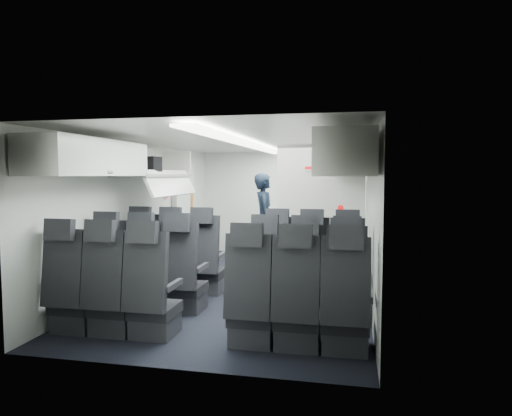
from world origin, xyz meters
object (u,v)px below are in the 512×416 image
at_px(seat_row_mid, 225,282).
at_px(boarding_door, 184,213).
at_px(seat_row_front, 242,267).
at_px(carry_on_bag, 147,164).
at_px(galley_unit, 325,210).
at_px(seat_row_rear, 200,302).
at_px(flight_attendant, 264,218).

relative_size(seat_row_mid, boarding_door, 1.79).
height_order(seat_row_front, boarding_door, boarding_door).
relative_size(seat_row_front, carry_on_bag, 9.42).
xyz_separation_m(galley_unit, carry_on_bag, (-2.33, -3.28, 0.87)).
bearing_deg(seat_row_rear, boarding_door, 112.87).
bearing_deg(seat_row_front, boarding_door, 128.16).
xyz_separation_m(seat_row_front, seat_row_rear, (0.00, -1.80, 0.00)).
height_order(seat_row_rear, galley_unit, galley_unit).
distance_m(seat_row_mid, carry_on_bag, 2.16).
height_order(seat_row_front, galley_unit, galley_unit).
distance_m(seat_row_mid, seat_row_rear, 0.90).
bearing_deg(seat_row_mid, carry_on_bag, 147.55).
distance_m(galley_unit, carry_on_bag, 4.11).
distance_m(seat_row_rear, boarding_door, 4.25).
relative_size(seat_row_rear, galley_unit, 1.75).
height_order(seat_row_mid, boarding_door, boarding_door).
xyz_separation_m(seat_row_rear, flight_attendant, (-0.13, 4.15, 0.44)).
height_order(seat_row_front, carry_on_bag, carry_on_bag).
distance_m(seat_row_rear, flight_attendant, 4.17).
height_order(seat_row_front, seat_row_rear, same).
bearing_deg(boarding_door, carry_on_bag, -83.00).
distance_m(seat_row_front, flight_attendant, 2.39).
distance_m(seat_row_mid, galley_unit, 4.30).
bearing_deg(carry_on_bag, galley_unit, 60.57).
distance_m(seat_row_front, seat_row_mid, 0.90).
xyz_separation_m(boarding_door, flight_attendant, (1.51, 0.26, -0.11)).
relative_size(seat_row_mid, galley_unit, 1.75).
distance_m(galley_unit, flight_attendant, 1.41).
bearing_deg(seat_row_rear, seat_row_front, 90.00).
bearing_deg(seat_row_rear, seat_row_mid, 90.00).
bearing_deg(seat_row_mid, flight_attendant, 92.30).
xyz_separation_m(boarding_door, carry_on_bag, (0.26, -2.11, 0.87)).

